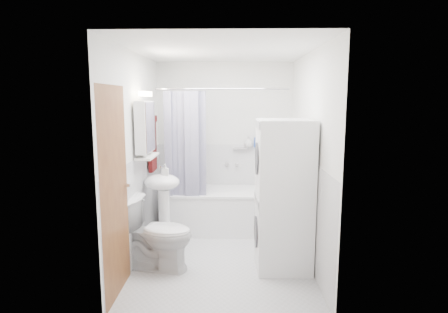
{
  "coord_description": "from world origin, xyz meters",
  "views": [
    {
      "loc": [
        0.12,
        -4.25,
        1.87
      ],
      "look_at": [
        0.02,
        0.15,
        1.19
      ],
      "focal_mm": 30.0,
      "sensor_mm": 36.0,
      "label": 1
    }
  ],
  "objects_px": {
    "sink": "(163,194)",
    "washer_dryer": "(283,195)",
    "bathtub": "(223,208)",
    "toilet": "(157,234)"
  },
  "relations": [
    {
      "from": "bathtub",
      "to": "sink",
      "type": "height_order",
      "value": "sink"
    },
    {
      "from": "toilet",
      "to": "washer_dryer",
      "type": "bearing_deg",
      "value": -76.74
    },
    {
      "from": "sink",
      "to": "toilet",
      "type": "height_order",
      "value": "sink"
    },
    {
      "from": "sink",
      "to": "washer_dryer",
      "type": "distance_m",
      "value": 1.53
    },
    {
      "from": "sink",
      "to": "washer_dryer",
      "type": "bearing_deg",
      "value": -19.95
    },
    {
      "from": "sink",
      "to": "washer_dryer",
      "type": "xyz_separation_m",
      "value": [
        1.43,
        -0.52,
        0.12
      ]
    },
    {
      "from": "bathtub",
      "to": "toilet",
      "type": "bearing_deg",
      "value": -119.62
    },
    {
      "from": "bathtub",
      "to": "washer_dryer",
      "type": "relative_size",
      "value": 0.93
    },
    {
      "from": "bathtub",
      "to": "sink",
      "type": "relative_size",
      "value": 1.48
    },
    {
      "from": "bathtub",
      "to": "toilet",
      "type": "height_order",
      "value": "toilet"
    }
  ]
}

